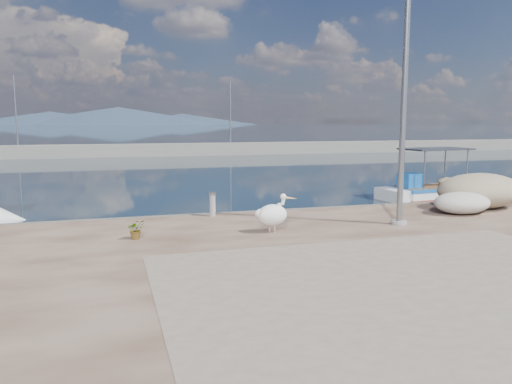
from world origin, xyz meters
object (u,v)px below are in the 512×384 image
object	(u,v)px
boat_right	(433,193)
bollard_near	(213,203)
lamp_post	(403,105)
pelican	(273,214)

from	to	relation	value
boat_right	bollard_near	distance (m)	11.52
boat_right	lamp_post	bearing A→B (deg)	-137.64
pelican	lamp_post	size ratio (longest dim) A/B	0.15
pelican	lamp_post	distance (m)	4.66
boat_right	bollard_near	size ratio (longest dim) A/B	7.55
boat_right	lamp_post	world-z (taller)	lamp_post
pelican	lamp_post	world-z (taller)	lamp_post
boat_right	pelican	bearing A→B (deg)	-151.13
boat_right	lamp_post	xyz separation A→B (m)	(-6.01, -6.72, 3.60)
lamp_post	bollard_near	xyz separation A→B (m)	(-4.75, 2.66, -2.90)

